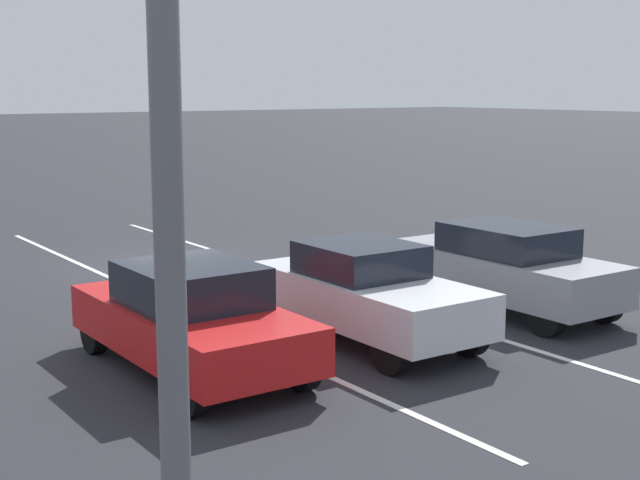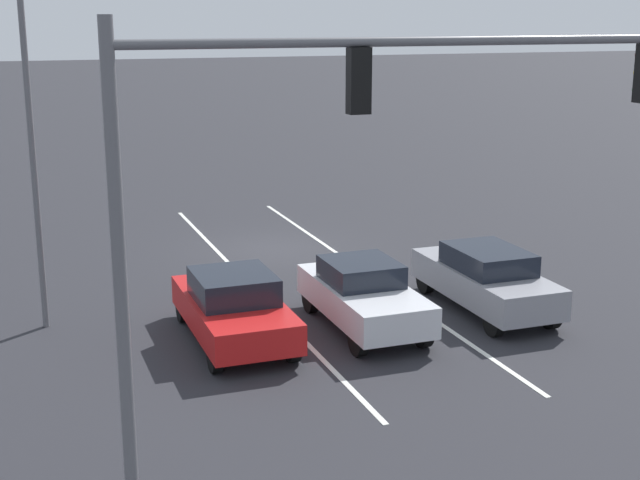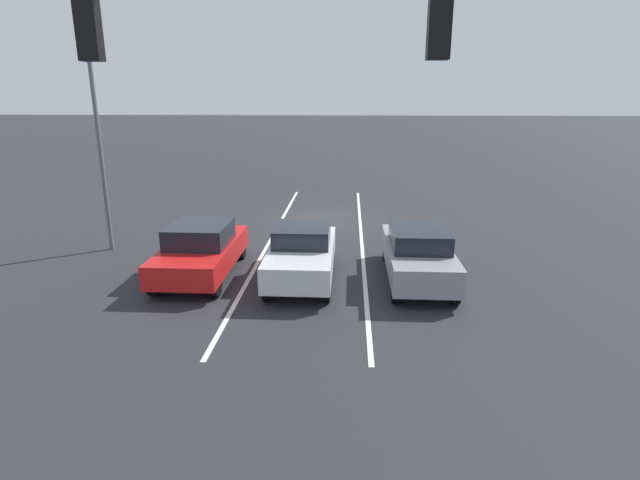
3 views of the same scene
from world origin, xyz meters
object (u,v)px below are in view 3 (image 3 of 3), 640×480
object	(u,v)px
car_silver_midlane_front	(302,253)
traffic_signal_gantry	(97,88)
car_gray_leftlane_front	(418,253)
car_red_rightlane_front	(201,250)
street_lamp_right_shoulder	(101,106)

from	to	relation	value
car_silver_midlane_front	traffic_signal_gantry	xyz separation A→B (m)	(2.52, 5.72, 4.39)
car_gray_leftlane_front	traffic_signal_gantry	distance (m)	9.35
car_gray_leftlane_front	traffic_signal_gantry	world-z (taller)	traffic_signal_gantry
car_red_rightlane_front	car_gray_leftlane_front	distance (m)	6.22
car_silver_midlane_front	street_lamp_right_shoulder	bearing A→B (deg)	-21.20
car_silver_midlane_front	car_red_rightlane_front	world-z (taller)	car_silver_midlane_front
street_lamp_right_shoulder	car_silver_midlane_front	bearing A→B (deg)	158.80
car_red_rightlane_front	traffic_signal_gantry	xyz separation A→B (m)	(-0.44, 5.94, 4.41)
car_silver_midlane_front	car_gray_leftlane_front	distance (m)	3.27
car_silver_midlane_front	car_gray_leftlane_front	bearing A→B (deg)	-176.91
car_silver_midlane_front	street_lamp_right_shoulder	xyz separation A→B (m)	(6.60, -2.56, 3.96)
car_silver_midlane_front	car_red_rightlane_front	distance (m)	2.97
traffic_signal_gantry	street_lamp_right_shoulder	size ratio (longest dim) A/B	1.43
car_silver_midlane_front	car_red_rightlane_front	xyz separation A→B (m)	(2.96, -0.21, -0.02)
car_silver_midlane_front	car_red_rightlane_front	bearing A→B (deg)	-4.11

